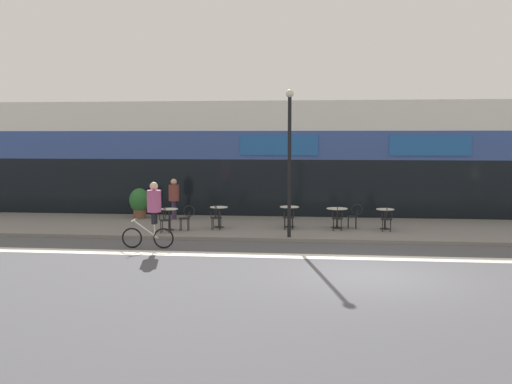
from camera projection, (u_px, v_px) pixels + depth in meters
ground_plane at (372, 275)px, 15.06m from camera, size 120.00×120.00×0.00m
sidewalk_slab at (356, 229)px, 22.23m from camera, size 40.00×5.50×0.12m
storefront_facade at (351, 159)px, 26.67m from camera, size 40.00×4.06×4.98m
bike_lane_stripe at (366, 258)px, 17.24m from camera, size 36.00×0.70×0.01m
bistro_table_0 at (169, 215)px, 21.53m from camera, size 0.62×0.62×0.78m
bistro_table_1 at (219, 213)px, 22.17m from camera, size 0.65×0.65×0.77m
bistro_table_2 at (289, 212)px, 22.24m from camera, size 0.71×0.71×0.77m
bistro_table_3 at (337, 214)px, 22.00m from camera, size 0.78×0.78×0.74m
bistro_table_4 at (385, 215)px, 21.77m from camera, size 0.65×0.65×0.74m
cafe_chair_0_near at (165, 218)px, 20.91m from camera, size 0.42×0.59×0.90m
cafe_chair_0_side at (187, 216)px, 21.46m from camera, size 0.59×0.43×0.90m
cafe_chair_1_near at (216, 216)px, 21.55m from camera, size 0.40×0.58×0.90m
cafe_chair_2_near at (289, 215)px, 21.62m from camera, size 0.45×0.60×0.90m
cafe_chair_3_near at (337, 216)px, 21.38m from camera, size 0.41×0.58×0.90m
cafe_chair_3_side at (354, 214)px, 21.93m from camera, size 0.58×0.41×0.90m
cafe_chair_4_near at (387, 217)px, 21.15m from camera, size 0.44×0.59×0.90m
planter_pot at (140, 202)px, 24.74m from camera, size 0.83×0.83×1.24m
lamp_post at (289, 152)px, 19.80m from camera, size 0.26×0.26×4.89m
cyclist_1 at (153, 209)px, 18.58m from camera, size 1.64×0.51×2.08m
pedestrian_near_end at (174, 195)px, 24.31m from camera, size 0.45×0.45×1.66m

